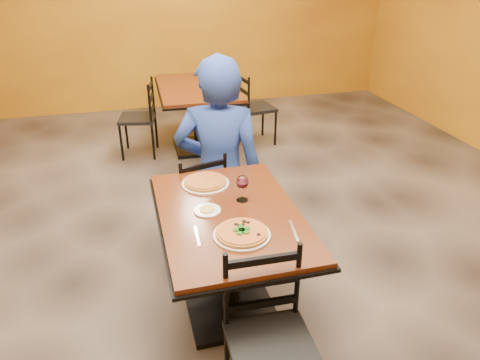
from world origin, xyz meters
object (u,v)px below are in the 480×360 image
object	(u,v)px
table_second	(198,102)
side_plate	(207,210)
plate_main	(242,235)
chair_main_near	(272,347)
chair_main_far	(196,199)
table_main	(230,240)
plate_far	(206,183)
diner	(219,150)
chair_second_right	(256,108)
pizza_main	(242,232)
wine_glass	(242,187)
pizza_far	(205,181)
chair_second_left	(137,119)

from	to	relation	value
table_second	side_plate	size ratio (longest dim) A/B	8.41
plate_main	table_second	bearing A→B (deg)	84.44
chair_main_near	chair_main_far	xyz separation A→B (m)	(-0.09, 1.55, -0.03)
table_main	table_second	world-z (taller)	same
plate_main	plate_far	world-z (taller)	same
side_plate	diner	bearing A→B (deg)	73.51
chair_second_right	diner	world-z (taller)	diner
pizza_main	wine_glass	bearing A→B (deg)	74.49
plate_main	pizza_far	xyz separation A→B (m)	(-0.07, 0.64, 0.02)
table_second	plate_far	distance (m)	2.42
table_second	plate_far	bearing A→B (deg)	-98.79
pizza_far	wine_glass	distance (m)	0.33
pizza_far	wine_glass	bearing A→B (deg)	-56.76
chair_main_near	chair_second_right	xyz separation A→B (m)	(0.98, 3.52, -0.01)
chair_main_near	chair_second_left	size ratio (longest dim) A/B	1.03
chair_second_left	pizza_main	world-z (taller)	chair_second_left
chair_second_left	table_second	bearing A→B (deg)	101.04
chair_main_near	plate_main	xyz separation A→B (m)	(-0.01, 0.50, 0.31)
chair_second_right	pizza_main	distance (m)	3.19
plate_far	chair_second_right	bearing A→B (deg)	65.87
chair_main_far	plate_main	bearing A→B (deg)	81.71
chair_main_near	plate_main	world-z (taller)	chair_main_near
chair_main_near	plate_far	distance (m)	1.18
plate_main	diner	bearing A→B (deg)	83.39
chair_main_far	chair_second_right	xyz separation A→B (m)	(1.07, 1.97, 0.02)
chair_main_near	chair_second_left	distance (m)	3.54
table_main	chair_main_near	xyz separation A→B (m)	(0.02, -0.75, -0.12)
diner	plate_main	world-z (taller)	diner
side_plate	wine_glass	bearing A→B (deg)	17.29
table_second	plate_main	bearing A→B (deg)	-95.56
table_main	chair_main_far	distance (m)	0.82
chair_main_far	diner	xyz separation A→B (m)	(0.22, 0.16, 0.32)
chair_second_right	side_plate	world-z (taller)	chair_second_right
chair_second_right	wine_glass	size ratio (longest dim) A/B	4.81
chair_second_left	plate_main	distance (m)	3.06
diner	table_main	bearing A→B (deg)	98.47
pizza_main	side_plate	size ratio (longest dim) A/B	1.77
side_plate	chair_second_right	bearing A→B (deg)	67.60
chair_second_left	side_plate	world-z (taller)	chair_second_left
plate_far	side_plate	distance (m)	0.35
pizza_main	plate_far	world-z (taller)	pizza_main
plate_main	side_plate	bearing A→B (deg)	113.51
chair_main_far	plate_far	distance (m)	0.53
chair_second_left	side_plate	size ratio (longest dim) A/B	5.36
diner	wine_glass	bearing A→B (deg)	104.68
chair_second_right	wine_glass	xyz separation A→B (m)	(-0.89, -2.65, 0.41)
chair_second_left	side_plate	xyz separation A→B (m)	(0.27, -2.72, 0.33)
table_second	wine_glass	distance (m)	2.67
table_main	chair_second_right	size ratio (longest dim) A/B	1.42
diner	pizza_main	size ratio (longest dim) A/B	5.19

